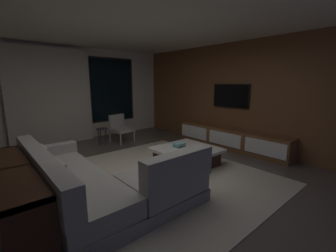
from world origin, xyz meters
TOP-DOWN VIEW (x-y plane):
  - floor at (0.00, 0.00)m, footprint 9.20×9.20m
  - back_wall_with_window at (-0.06, 3.62)m, footprint 6.60×0.30m
  - media_wall at (3.06, 0.00)m, footprint 0.12×7.80m
  - ceiling at (0.00, 0.00)m, footprint 8.20×8.20m
  - area_rug at (0.35, -0.10)m, footprint 3.20×3.80m
  - sectional_couch at (-0.98, -0.22)m, footprint 1.98×2.50m
  - coffee_table at (1.07, -0.01)m, footprint 1.16×1.16m
  - book_stack_on_coffee_table at (1.03, 0.18)m, footprint 0.24×0.20m
  - accent_chair_near_window at (0.96, 2.56)m, footprint 0.61×0.62m
  - side_stool at (0.40, 2.56)m, footprint 0.32×0.32m
  - media_console at (2.77, 0.05)m, footprint 0.46×3.10m
  - mounted_tv at (2.95, 0.25)m, footprint 0.05×1.05m
  - console_table_behind_couch at (-1.89, -0.08)m, footprint 0.40×2.10m

SIDE VIEW (x-z plane):
  - floor at x=0.00m, z-range 0.00..0.00m
  - area_rug at x=0.35m, z-range 0.00..0.01m
  - coffee_table at x=1.07m, z-range 0.01..0.37m
  - media_console at x=2.77m, z-range -0.01..0.51m
  - sectional_couch at x=-0.98m, z-range -0.12..0.70m
  - side_stool at x=0.40m, z-range 0.14..0.60m
  - book_stack_on_coffee_table at x=1.03m, z-range 0.36..0.44m
  - console_table_behind_couch at x=-1.89m, z-range 0.04..0.78m
  - accent_chair_near_window at x=0.96m, z-range 0.04..0.82m
  - back_wall_with_window at x=-0.06m, z-range -0.01..2.69m
  - media_wall at x=3.06m, z-range 0.00..2.70m
  - mounted_tv at x=2.95m, z-range 1.05..1.65m
  - ceiling at x=0.00m, z-range 2.70..2.70m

